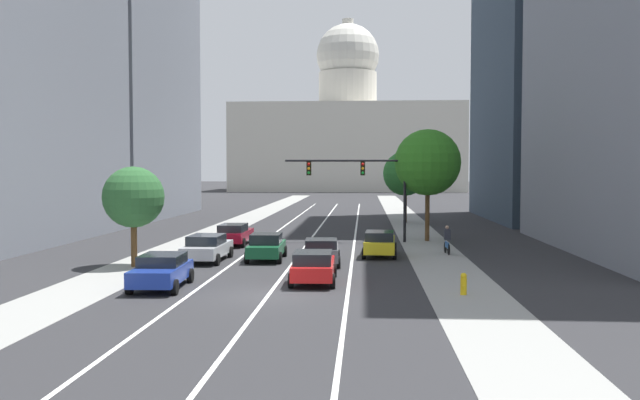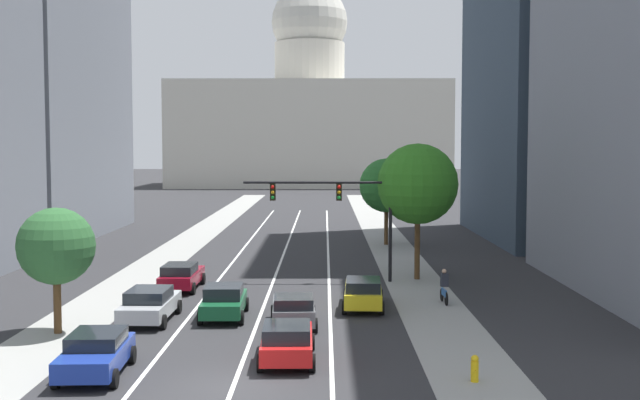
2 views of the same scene
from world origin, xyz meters
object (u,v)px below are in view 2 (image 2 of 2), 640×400
(capitol_building, at_px, (310,121))
(cyclist, at_px, (444,287))
(car_gray, at_px, (293,309))
(car_green, at_px, (224,301))
(car_blue, at_px, (96,353))
(car_crimson, at_px, (181,276))
(fire_hydrant, at_px, (475,368))
(traffic_signal_mast, at_px, (342,204))
(car_red, at_px, (287,341))
(car_silver, at_px, (150,304))
(car_yellow, at_px, (363,292))
(street_tree_mid_right, at_px, (418,184))
(street_tree_near_right, at_px, (386,186))
(street_tree_mid_left, at_px, (56,246))

(capitol_building, distance_m, cyclist, 117.52)
(car_gray, xyz_separation_m, car_green, (-3.22, 1.78, 0.01))
(car_gray, relative_size, car_blue, 0.93)
(car_crimson, bearing_deg, cyclist, -104.45)
(capitol_building, bearing_deg, fire_hydrant, -86.51)
(capitol_building, distance_m, car_blue, 129.58)
(car_gray, xyz_separation_m, traffic_signal_mast, (2.34, 11.45, 3.73))
(capitol_building, distance_m, car_red, 127.78)
(car_red, bearing_deg, cyclist, -35.60)
(car_gray, distance_m, cyclist, 8.87)
(car_gray, height_order, car_silver, car_silver)
(car_silver, relative_size, car_yellow, 1.02)
(cyclist, bearing_deg, traffic_signal_mast, 33.92)
(car_gray, relative_size, car_crimson, 0.88)
(car_silver, bearing_deg, car_red, -134.72)
(car_blue, xyz_separation_m, street_tree_mid_right, (13.17, 19.54, 4.80))
(car_blue, bearing_deg, car_crimson, -2.56)
(street_tree_near_right, bearing_deg, car_blue, -109.42)
(car_yellow, bearing_deg, street_tree_mid_right, -20.09)
(capitol_building, height_order, car_blue, capitol_building)
(car_red, height_order, car_blue, car_red)
(car_red, height_order, street_tree_mid_left, street_tree_mid_left)
(car_gray, xyz_separation_m, cyclist, (7.25, 5.11, 0.09))
(car_gray, height_order, street_tree_mid_right, street_tree_mid_right)
(street_tree_mid_right, bearing_deg, cyclist, -85.94)
(car_green, xyz_separation_m, street_tree_mid_left, (-6.54, -3.01, 2.87))
(car_green, relative_size, street_tree_mid_left, 0.83)
(capitol_building, bearing_deg, car_crimson, -92.44)
(traffic_signal_mast, height_order, street_tree_mid_right, street_tree_mid_right)
(car_crimson, bearing_deg, car_green, -154.76)
(car_red, bearing_deg, traffic_signal_mast, -9.16)
(car_red, xyz_separation_m, car_green, (-3.21, 7.30, 0.01))
(capitol_building, bearing_deg, car_yellow, -87.67)
(car_blue, height_order, cyclist, cyclist)
(street_tree_mid_right, bearing_deg, car_yellow, -112.82)
(traffic_signal_mast, bearing_deg, cyclist, -52.26)
(car_blue, xyz_separation_m, street_tree_mid_left, (-3.33, 6.02, 2.87))
(car_gray, height_order, street_tree_near_right, street_tree_near_right)
(fire_hydrant, relative_size, street_tree_mid_left, 0.17)
(car_silver, xyz_separation_m, fire_hydrant, (12.73, -9.03, -0.31))
(street_tree_mid_left, distance_m, street_tree_near_right, 33.77)
(car_red, xyz_separation_m, street_tree_near_right, (6.19, 34.05, 3.90))
(car_green, distance_m, cyclist, 10.99)
(car_silver, xyz_separation_m, cyclist, (13.68, 4.04, 0.07))
(capitol_building, height_order, car_gray, capitol_building)
(car_green, distance_m, fire_hydrant, 13.62)
(car_crimson, bearing_deg, car_yellow, -116.63)
(car_blue, bearing_deg, fire_hydrant, -95.77)
(car_gray, height_order, traffic_signal_mast, traffic_signal_mast)
(car_gray, relative_size, car_yellow, 0.87)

